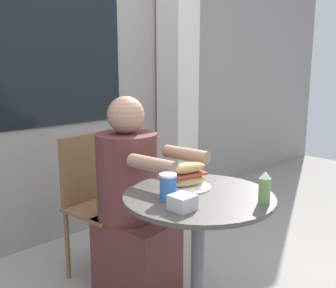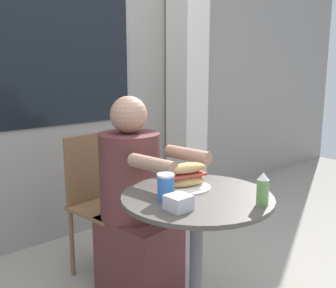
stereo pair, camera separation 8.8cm
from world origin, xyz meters
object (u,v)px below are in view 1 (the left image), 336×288
Objects in this scene: diner_chair at (94,192)px; condiment_bottle at (265,188)px; seated_diner at (133,212)px; cafe_table at (198,236)px; sandwich_on_plate at (187,177)px; drink_cup at (168,187)px.

diner_chair is 1.16m from condiment_bottle.
seated_diner reaches higher than diner_chair.
diner_chair reaches higher than cafe_table.
diner_chair is at bearing -94.23° from seated_diner.
diner_chair is at bearing 90.77° from sandwich_on_plate.
cafe_table is 0.30m from drink_cup.
condiment_bottle is at bearing -78.73° from sandwich_on_plate.
seated_diner is 0.84m from condiment_bottle.
drink_cup is (-0.14, 0.05, 0.25)m from cafe_table.
sandwich_on_plate is 0.37m from condiment_bottle.
drink_cup is at bearing 71.45° from diner_chair.
condiment_bottle reaches higher than sandwich_on_plate.
diner_chair is 0.88m from drink_cup.
diner_chair is at bearing 78.14° from drink_cup.
seated_diner is 8.13× the size of condiment_bottle.
cafe_table is at bearing -109.36° from sandwich_on_plate.
cafe_table is 6.34× the size of drink_cup.
seated_diner is 0.50m from sandwich_on_plate.
sandwich_on_plate is 1.97× the size of drink_cup.
diner_chair is 7.60× the size of drink_cup.
drink_cup is 0.83× the size of condiment_bottle.
diner_chair is 0.80m from sandwich_on_plate.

